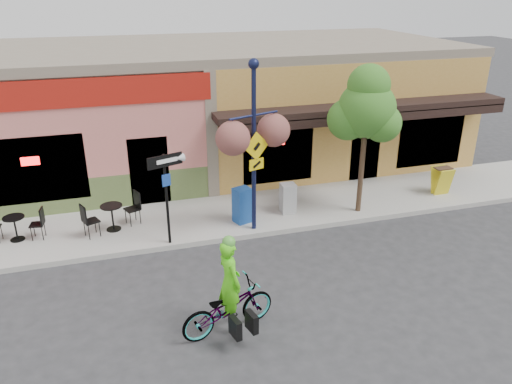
% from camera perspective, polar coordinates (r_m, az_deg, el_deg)
% --- Properties ---
extents(ground, '(90.00, 90.00, 0.00)m').
position_cam_1_polar(ground, '(13.72, 2.34, -5.98)').
color(ground, '#2D2D30').
rests_on(ground, ground).
extents(sidewalk, '(24.00, 3.00, 0.15)m').
position_cam_1_polar(sidewalk, '(15.38, -0.06, -2.27)').
color(sidewalk, '#9E9B93').
rests_on(sidewalk, ground).
extents(curb, '(24.00, 0.12, 0.15)m').
position_cam_1_polar(curb, '(14.14, 1.62, -4.68)').
color(curb, '#A8A59E').
rests_on(curb, ground).
extents(building, '(18.20, 8.20, 4.50)m').
position_cam_1_polar(building, '(19.74, -4.68, 10.07)').
color(building, '#C96C63').
rests_on(building, ground).
extents(bicycle, '(2.14, 1.17, 1.07)m').
position_cam_1_polar(bicycle, '(10.38, -3.22, -13.07)').
color(bicycle, maroon).
rests_on(bicycle, ground).
extents(cyclist_rider, '(0.58, 0.74, 1.81)m').
position_cam_1_polar(cyclist_rider, '(10.18, -2.99, -11.35)').
color(cyclist_rider, '#51D916').
rests_on(cyclist_rider, ground).
extents(lamp_post, '(1.63, 1.06, 4.74)m').
position_cam_1_polar(lamp_post, '(13.31, -0.25, 4.97)').
color(lamp_post, '#111738').
rests_on(lamp_post, sidewalk).
extents(one_way_sign, '(0.97, 0.51, 2.50)m').
position_cam_1_polar(one_way_sign, '(13.13, -10.16, -0.91)').
color(one_way_sign, black).
rests_on(one_way_sign, sidewalk).
extents(cafe_set_left, '(1.58, 0.94, 0.90)m').
position_cam_1_polar(cafe_set_left, '(14.89, -25.85, -3.42)').
color(cafe_set_left, black).
rests_on(cafe_set_left, sidewalk).
extents(cafe_set_right, '(1.81, 1.38, 0.98)m').
position_cam_1_polar(cafe_set_right, '(14.50, -16.13, -2.42)').
color(cafe_set_right, black).
rests_on(cafe_set_right, sidewalk).
extents(newspaper_box_blue, '(0.58, 0.54, 1.04)m').
position_cam_1_polar(newspaper_box_blue, '(14.39, -1.56, -1.52)').
color(newspaper_box_blue, '#17438F').
rests_on(newspaper_box_blue, sidewalk).
extents(newspaper_box_grey, '(0.43, 0.39, 0.92)m').
position_cam_1_polar(newspaper_box_grey, '(15.02, 3.67, -0.72)').
color(newspaper_box_grey, '#A0A0A0').
rests_on(newspaper_box_grey, sidewalk).
extents(street_tree, '(2.09, 2.09, 4.47)m').
position_cam_1_polar(street_tree, '(14.82, 12.24, 5.79)').
color(street_tree, '#3D7A26').
rests_on(street_tree, sidewalk).
extents(sandwich_board, '(0.56, 0.42, 0.92)m').
position_cam_1_polar(sandwich_board, '(17.30, 20.75, 1.04)').
color(sandwich_board, gold).
rests_on(sandwich_board, sidewalk).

